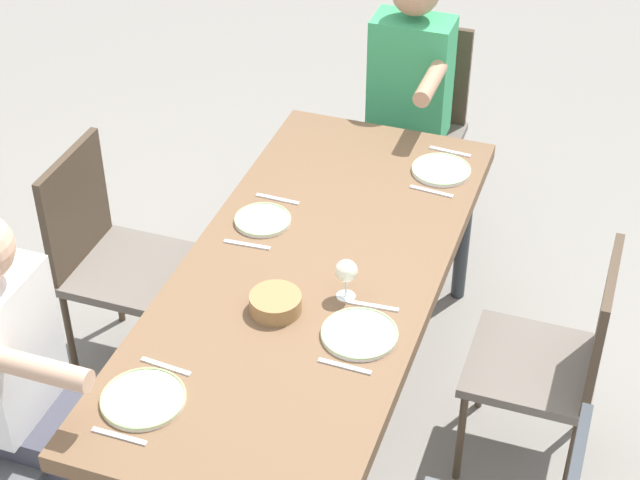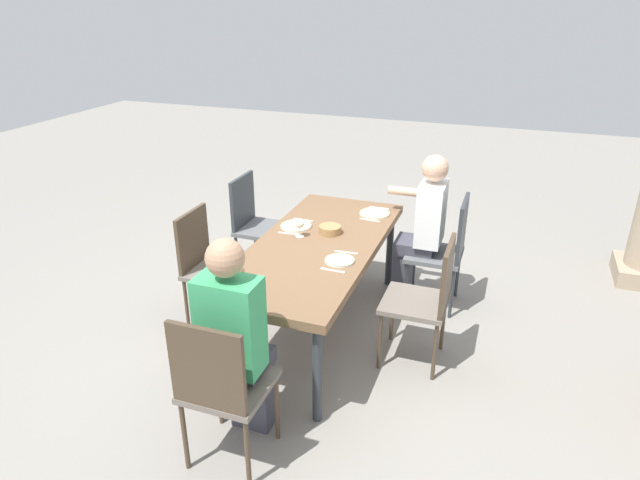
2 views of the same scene
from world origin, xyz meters
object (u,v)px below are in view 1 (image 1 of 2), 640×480
Objects in this scene: dining_table at (309,286)px; plate_0 at (143,399)px; diner_man_white at (27,381)px; plate_3 at (441,170)px; plate_1 at (359,334)px; chair_head_east at (416,118)px; chair_mid_north at (108,250)px; diner_woman_green at (406,109)px; bread_basket at (275,303)px; plate_2 at (263,220)px; chair_mid_south at (559,355)px; wine_glass_1 at (346,272)px.

plate_0 reaches higher than dining_table.
plate_3 is (1.49, -0.93, 0.06)m from diner_man_white.
plate_1 and plate_3 have the same top height.
plate_1 is 1.07× the size of plate_3.
chair_head_east is 2.28m from diner_man_white.
chair_head_east is at bearing -32.88° from chair_mid_north.
plate_0 is (-0.73, 0.26, 0.07)m from dining_table.
chair_mid_north is 1.06m from plate_0.
diner_woman_green is at bearing -7.46° from plate_0.
plate_0 is (0.00, -0.40, 0.06)m from diner_man_white.
diner_man_white is at bearing 117.63° from plate_1.
diner_man_white is 7.61× the size of bread_basket.
chair_head_east is 2.20m from plate_0.
chair_mid_north is at bearing 71.61° from plate_1.
plate_2 is (-1.23, 0.26, 0.20)m from chair_head_east.
diner_man_white reaches higher than plate_3.
chair_mid_north is 4.08× the size of plate_3.
plate_1 is 0.70m from plate_2.
plate_0 is at bearing 160.76° from dining_table.
dining_table is 2.17× the size of chair_mid_north.
plate_2 reaches higher than dining_table.
chair_mid_south reaches higher than dining_table.
chair_mid_south is 3.96× the size of plate_3.
chair_head_east is 6.59× the size of wine_glass_1.
bread_basket is at bearing 178.77° from chair_head_east.
diner_man_white is 1.76m from plate_3.
plate_3 is (1.01, -0.02, 0.00)m from plate_1.
bread_basket is at bearing -112.55° from chair_mid_north.
dining_table is 0.88m from chair_mid_north.
dining_table is 0.99m from diner_man_white.
wine_glass_1 is 0.85m from plate_3.
wine_glass_1 is (0.17, 0.10, 0.10)m from plate_1.
plate_2 is (0.30, 0.41, -0.10)m from wine_glass_1.
chair_head_east is at bearing -1.23° from bread_basket.
plate_0 is at bearing 172.54° from diner_woman_green.
chair_mid_south is at bearing -142.76° from diner_woman_green.
chair_head_east reaches higher than plate_1.
dining_table is 0.78m from plate_0.
bread_basket is at bearing 125.82° from wine_glass_1.
wine_glass_1 is 0.86× the size of bread_basket.
diner_man_white is (-0.73, 0.66, 0.01)m from dining_table.
dining_table is at bearing -9.02° from bread_basket.
chair_mid_north reaches higher than bread_basket.
plate_1 is at bearing -108.39° from chair_mid_north.
diner_woman_green is (1.13, -0.86, 0.17)m from chair_mid_north.
chair_head_east reaches higher than wine_glass_1.
chair_mid_north is 5.53× the size of bread_basket.
plate_0 is at bearing 160.39° from plate_3.
chair_head_east reaches higher than chair_mid_south.
plate_0 is 1.22× the size of plate_2.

